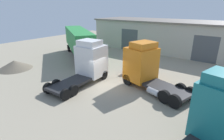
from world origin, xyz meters
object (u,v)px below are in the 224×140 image
container_trailer_green (78,40)px  tractor_unit_teal (220,117)px  traffic_cone (98,68)px  tractor_unit_orange (145,66)px  oil_drum (126,70)px  gravel_pile (15,65)px  tractor_unit_white (89,62)px

container_trailer_green → tractor_unit_teal: (19.31, -8.33, -0.61)m
tractor_unit_teal → container_trailer_green: bearing=80.6°
traffic_cone → container_trailer_green: bearing=155.9°
tractor_unit_orange → oil_drum: tractor_unit_orange is taller
traffic_cone → gravel_pile: bearing=-145.9°
tractor_unit_orange → tractor_unit_teal: (6.71, -4.93, -0.00)m
container_trailer_green → oil_drum: size_ratio=12.67×
oil_drum → container_trailer_green: bearing=169.6°
gravel_pile → traffic_cone: 10.28m
container_trailer_green → oil_drum: container_trailer_green is taller
tractor_unit_teal → gravel_pile: bearing=104.5°
tractor_unit_white → container_trailer_green: 9.31m
tractor_unit_orange → oil_drum: bearing=-12.4°
tractor_unit_white → gravel_pile: 10.34m
container_trailer_green → tractor_unit_teal: 21.04m
tractor_unit_teal → gravel_pile: (-21.66, -0.18, -1.47)m
tractor_unit_orange → gravel_pile: tractor_unit_orange is taller
tractor_unit_white → tractor_unit_orange: size_ratio=0.95×
tractor_unit_white → tractor_unit_orange: (5.15, 2.15, 0.05)m
tractor_unit_white → traffic_cone: bearing=21.6°
tractor_unit_white → gravel_pile: bearing=103.6°
container_trailer_green → traffic_cone: (6.15, -2.75, -2.36)m
tractor_unit_teal → tractor_unit_orange: bearing=67.7°
tractor_unit_orange → traffic_cone: bearing=9.9°
tractor_unit_white → traffic_cone: size_ratio=11.84×
tractor_unit_teal → traffic_cone: size_ratio=12.45×
container_trailer_green → traffic_cone: bearing=9.4°
tractor_unit_orange → container_trailer_green: bearing=0.6°
tractor_unit_teal → traffic_cone: bearing=81.0°
tractor_unit_white → container_trailer_green: (-7.44, 5.55, 0.66)m
gravel_pile → oil_drum: gravel_pile is taller
tractor_unit_white → oil_drum: (2.02, 3.82, -1.51)m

